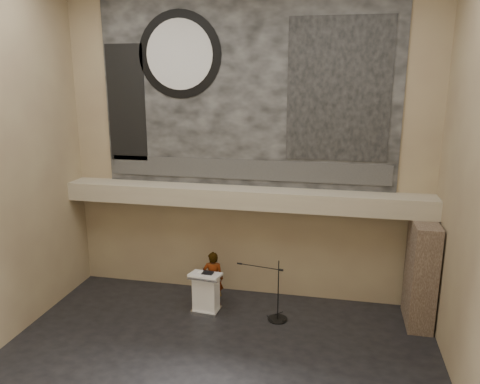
# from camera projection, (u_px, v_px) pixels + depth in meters

# --- Properties ---
(floor) EXTENTS (10.00, 10.00, 0.00)m
(floor) POSITION_uv_depth(u_px,v_px,m) (209.00, 373.00, 9.98)
(floor) COLOR black
(floor) RESTS_ON ground
(wall_back) EXTENTS (10.00, 0.02, 8.50)m
(wall_back) POSITION_uv_depth(u_px,v_px,m) (246.00, 148.00, 12.73)
(wall_back) COLOR #826C52
(wall_back) RESTS_ON floor
(wall_front) EXTENTS (10.00, 0.02, 8.50)m
(wall_front) POSITION_uv_depth(u_px,v_px,m) (106.00, 257.00, 5.14)
(wall_front) COLOR #826C52
(wall_front) RESTS_ON floor
(soffit) EXTENTS (10.00, 0.80, 0.50)m
(soffit) POSITION_uv_depth(u_px,v_px,m) (243.00, 197.00, 12.67)
(soffit) COLOR tan
(soffit) RESTS_ON wall_back
(sprinkler_left) EXTENTS (0.04, 0.04, 0.06)m
(sprinkler_left) POSITION_uv_depth(u_px,v_px,m) (186.00, 205.00, 13.01)
(sprinkler_left) COLOR #B2893D
(sprinkler_left) RESTS_ON soffit
(sprinkler_right) EXTENTS (0.04, 0.04, 0.06)m
(sprinkler_right) POSITION_uv_depth(u_px,v_px,m) (313.00, 212.00, 12.32)
(sprinkler_right) COLOR #B2893D
(sprinkler_right) RESTS_ON soffit
(banner) EXTENTS (8.00, 0.05, 5.00)m
(banner) POSITION_uv_depth(u_px,v_px,m) (246.00, 93.00, 12.35)
(banner) COLOR black
(banner) RESTS_ON wall_back
(banner_text_strip) EXTENTS (7.76, 0.02, 0.55)m
(banner_text_strip) POSITION_uv_depth(u_px,v_px,m) (245.00, 170.00, 12.81)
(banner_text_strip) COLOR #2F2F2F
(banner_text_strip) RESTS_ON banner
(banner_clock_rim) EXTENTS (2.30, 0.02, 2.30)m
(banner_clock_rim) POSITION_uv_depth(u_px,v_px,m) (179.00, 55.00, 12.42)
(banner_clock_rim) COLOR black
(banner_clock_rim) RESTS_ON banner
(banner_clock_face) EXTENTS (1.84, 0.02, 1.84)m
(banner_clock_face) POSITION_uv_depth(u_px,v_px,m) (179.00, 55.00, 12.40)
(banner_clock_face) COLOR silver
(banner_clock_face) RESTS_ON banner
(banner_building_print) EXTENTS (2.60, 0.02, 3.60)m
(banner_building_print) POSITION_uv_depth(u_px,v_px,m) (339.00, 90.00, 11.81)
(banner_building_print) COLOR black
(banner_building_print) RESTS_ON banner
(banner_brick_print) EXTENTS (1.10, 0.02, 3.20)m
(banner_brick_print) POSITION_uv_depth(u_px,v_px,m) (126.00, 103.00, 13.06)
(banner_brick_print) COLOR black
(banner_brick_print) RESTS_ON banner
(stone_pier) EXTENTS (0.60, 1.40, 2.70)m
(stone_pier) POSITION_uv_depth(u_px,v_px,m) (421.00, 273.00, 11.72)
(stone_pier) COLOR #47372B
(stone_pier) RESTS_ON floor
(lectern) EXTENTS (0.85, 0.64, 1.14)m
(lectern) POSITION_uv_depth(u_px,v_px,m) (206.00, 292.00, 12.45)
(lectern) COLOR silver
(lectern) RESTS_ON floor
(binder) EXTENTS (0.30, 0.24, 0.04)m
(binder) POSITION_uv_depth(u_px,v_px,m) (208.00, 273.00, 12.29)
(binder) COLOR black
(binder) RESTS_ON lectern
(papers) EXTENTS (0.25, 0.33, 0.00)m
(papers) POSITION_uv_depth(u_px,v_px,m) (201.00, 273.00, 12.30)
(papers) COLOR white
(papers) RESTS_ON lectern
(speaker_person) EXTENTS (0.61, 0.44, 1.55)m
(speaker_person) POSITION_uv_depth(u_px,v_px,m) (213.00, 279.00, 12.75)
(speaker_person) COLOR beige
(speaker_person) RESTS_ON floor
(mic_stand) EXTENTS (1.37, 0.52, 1.64)m
(mic_stand) POSITION_uv_depth(u_px,v_px,m) (276.00, 311.00, 12.11)
(mic_stand) COLOR black
(mic_stand) RESTS_ON floor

